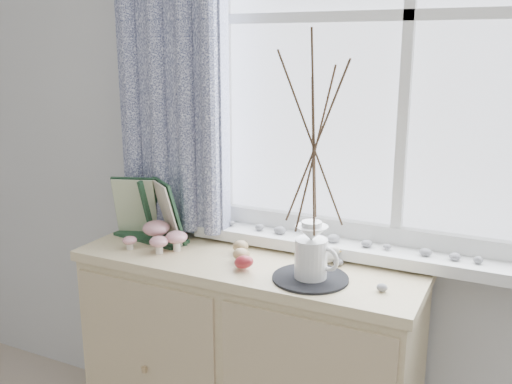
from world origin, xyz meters
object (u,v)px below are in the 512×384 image
botanical_book (145,210)px  twig_pitcher (314,140)px  sideboard (249,368)px  toadstool_cluster (160,234)px

botanical_book → twig_pitcher: size_ratio=0.45×
sideboard → twig_pitcher: twig_pitcher is taller
sideboard → toadstool_cluster: (-0.33, -0.05, 0.48)m
toadstool_cluster → twig_pitcher: (0.59, -0.03, 0.39)m
botanical_book → twig_pitcher: 0.75m
botanical_book → toadstool_cluster: botanical_book is taller
twig_pitcher → botanical_book: bearing=-168.2°
botanical_book → toadstool_cluster: (0.09, -0.04, -0.07)m
toadstool_cluster → twig_pitcher: 0.70m
toadstool_cluster → sideboard: bearing=9.0°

